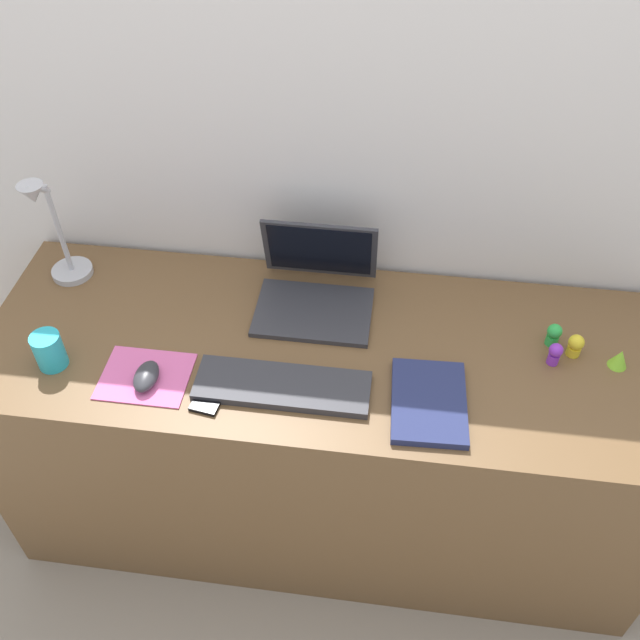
# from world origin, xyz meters

# --- Properties ---
(ground_plane) EXTENTS (6.00, 6.00, 0.00)m
(ground_plane) POSITION_xyz_m (0.00, 0.00, 0.00)
(ground_plane) COLOR gray
(back_wall) EXTENTS (2.95, 0.05, 1.58)m
(back_wall) POSITION_xyz_m (0.00, 0.35, 0.79)
(back_wall) COLOR silver
(back_wall) RESTS_ON ground_plane
(desk) EXTENTS (1.75, 0.62, 0.74)m
(desk) POSITION_xyz_m (0.00, 0.00, 0.37)
(desk) COLOR brown
(desk) RESTS_ON ground_plane
(laptop) EXTENTS (0.30, 0.26, 0.21)m
(laptop) POSITION_xyz_m (-0.05, 0.17, 0.79)
(laptop) COLOR #333338
(laptop) RESTS_ON desk
(keyboard) EXTENTS (0.41, 0.13, 0.02)m
(keyboard) POSITION_xyz_m (-0.09, -0.15, 0.75)
(keyboard) COLOR #333338
(keyboard) RESTS_ON desk
(mousepad) EXTENTS (0.21, 0.17, 0.00)m
(mousepad) POSITION_xyz_m (-0.42, -0.16, 0.74)
(mousepad) COLOR pink
(mousepad) RESTS_ON desk
(mouse) EXTENTS (0.06, 0.10, 0.03)m
(mouse) POSITION_xyz_m (-0.41, -0.17, 0.76)
(mouse) COLOR #333338
(mouse) RESTS_ON mousepad
(cell_phone) EXTENTS (0.08, 0.14, 0.01)m
(cell_phone) POSITION_xyz_m (-0.25, -0.18, 0.74)
(cell_phone) COLOR black
(cell_phone) RESTS_ON desk
(desk_lamp) EXTENTS (0.11, 0.15, 0.33)m
(desk_lamp) POSITION_xyz_m (-0.73, 0.15, 0.90)
(desk_lamp) COLOR #B7B7BC
(desk_lamp) RESTS_ON desk
(notebook_pad) EXTENTS (0.18, 0.25, 0.02)m
(notebook_pad) POSITION_xyz_m (0.25, -0.15, 0.75)
(notebook_pad) COLOR navy
(notebook_pad) RESTS_ON desk
(coffee_mug) EXTENTS (0.07, 0.07, 0.09)m
(coffee_mug) POSITION_xyz_m (-0.65, -0.14, 0.79)
(coffee_mug) COLOR #28B7CC
(coffee_mug) RESTS_ON desk
(toy_figurine_purple) EXTENTS (0.03, 0.03, 0.06)m
(toy_figurine_purple) POSITION_xyz_m (0.54, 0.02, 0.77)
(toy_figurine_purple) COLOR purple
(toy_figurine_purple) RESTS_ON desk
(toy_figurine_lime) EXTENTS (0.05, 0.05, 0.05)m
(toy_figurine_lime) POSITION_xyz_m (0.70, 0.03, 0.77)
(toy_figurine_lime) COLOR #8CDB33
(toy_figurine_lime) RESTS_ON desk
(toy_figurine_yellow) EXTENTS (0.04, 0.04, 0.06)m
(toy_figurine_yellow) POSITION_xyz_m (0.60, 0.05, 0.77)
(toy_figurine_yellow) COLOR yellow
(toy_figurine_yellow) RESTS_ON desk
(toy_figurine_green) EXTENTS (0.04, 0.04, 0.06)m
(toy_figurine_green) POSITION_xyz_m (0.55, 0.08, 0.77)
(toy_figurine_green) COLOR green
(toy_figurine_green) RESTS_ON desk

